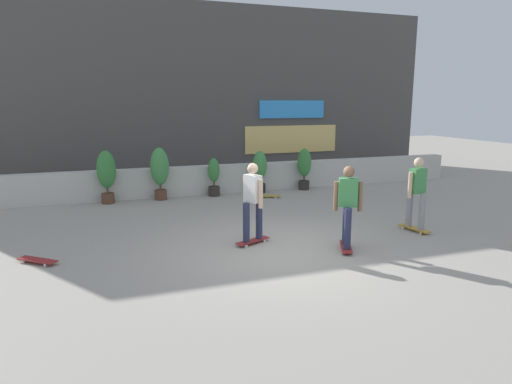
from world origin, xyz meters
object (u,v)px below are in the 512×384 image
(potted_plant_4, at_px, (304,166))
(skater_far_right, at_px, (348,204))
(potted_plant_1, at_px, (160,169))
(skateboard_aside, at_px, (37,260))
(potted_plant_0, at_px, (106,173))
(skater_foreground, at_px, (253,200))
(potted_plant_2, at_px, (214,176))
(potted_plant_3, at_px, (260,169))
(skateboard_near_camera, at_px, (267,196))
(skater_far_left, at_px, (417,191))

(potted_plant_4, height_order, skater_far_right, skater_far_right)
(potted_plant_1, relative_size, skateboard_aside, 2.12)
(potted_plant_0, height_order, skater_foreground, skater_foreground)
(potted_plant_2, height_order, skateboard_aside, potted_plant_2)
(potted_plant_0, xyz_separation_m, potted_plant_2, (3.17, 0.00, -0.28))
(potted_plant_2, relative_size, skater_foreground, 0.70)
(potted_plant_1, height_order, potted_plant_4, potted_plant_1)
(skater_foreground, bearing_deg, potted_plant_3, 68.65)
(skater_far_right, bearing_deg, skater_foreground, 148.75)
(skater_foreground, distance_m, skateboard_near_camera, 4.66)
(potted_plant_0, distance_m, skateboard_near_camera, 4.79)
(potted_plant_1, xyz_separation_m, skater_far_right, (2.87, -5.96, 0.02))
(potted_plant_3, distance_m, skater_foreground, 5.34)
(potted_plant_0, bearing_deg, potted_plant_2, 0.00)
(potted_plant_4, distance_m, skater_far_left, 5.33)
(potted_plant_3, height_order, skater_far_left, skater_far_left)
(potted_plant_4, height_order, skater_far_left, skater_far_left)
(skater_foreground, relative_size, skateboard_near_camera, 2.09)
(potted_plant_0, height_order, skater_far_right, skater_far_right)
(potted_plant_1, distance_m, potted_plant_2, 1.68)
(potted_plant_2, height_order, skater_far_right, skater_far_right)
(skater_far_right, bearing_deg, skater_far_left, 16.54)
(potted_plant_4, bearing_deg, skater_far_left, -87.05)
(potted_plant_1, xyz_separation_m, skater_far_left, (5.03, -5.32, 0.02))
(potted_plant_4, bearing_deg, skater_far_right, -107.56)
(potted_plant_4, bearing_deg, potted_plant_0, 180.00)
(potted_plant_0, height_order, potted_plant_1, potted_plant_1)
(potted_plant_2, bearing_deg, potted_plant_0, -180.00)
(potted_plant_1, distance_m, skater_far_right, 6.61)
(skater_foreground, relative_size, skater_far_left, 1.00)
(potted_plant_4, distance_m, skateboard_aside, 9.02)
(potted_plant_2, bearing_deg, skater_foreground, -94.79)
(skater_far_right, bearing_deg, potted_plant_3, 87.02)
(potted_plant_0, relative_size, skateboard_aside, 2.08)
(potted_plant_3, bearing_deg, skater_far_left, -70.81)
(potted_plant_3, height_order, skater_foreground, skater_foreground)
(potted_plant_2, xyz_separation_m, skater_far_left, (3.38, -5.32, 0.31))
(potted_plant_4, distance_m, skateboard_near_camera, 1.95)
(potted_plant_1, xyz_separation_m, skateboard_near_camera, (3.13, -0.80, -0.86))
(potted_plant_0, bearing_deg, skater_far_right, -53.63)
(potted_plant_0, xyz_separation_m, potted_plant_3, (4.70, 0.00, -0.13))
(potted_plant_2, xyz_separation_m, skateboard_aside, (-4.53, -4.76, -0.57))
(potted_plant_4, distance_m, skater_far_right, 6.25)
(potted_plant_4, height_order, skater_foreground, skater_foreground)
(potted_plant_0, relative_size, potted_plant_2, 1.30)
(skater_far_left, bearing_deg, potted_plant_3, 109.19)
(skater_far_left, xyz_separation_m, skateboard_near_camera, (-1.90, 4.52, -0.88))
(skateboard_near_camera, bearing_deg, potted_plant_2, 151.64)
(potted_plant_1, bearing_deg, skateboard_near_camera, -14.29)
(potted_plant_2, relative_size, skateboard_aside, 1.60)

